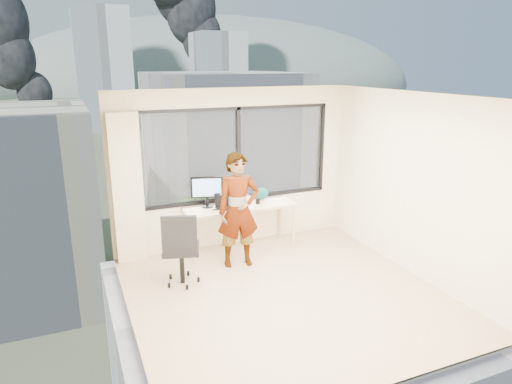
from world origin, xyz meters
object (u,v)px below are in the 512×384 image
person (238,210)px  game_console (241,198)px  laptop (227,202)px  desk (240,227)px  handbag (260,194)px  monitor (207,192)px  chair (181,247)px

person → game_console: bearing=72.6°
person → laptop: bearing=95.5°
desk → game_console: size_ratio=5.68×
desk → laptop: (-0.24, -0.05, 0.48)m
handbag → desk: bearing=-155.4°
monitor → chair: bearing=-110.5°
laptop → desk: bearing=3.0°
game_console → laptop: (-0.34, -0.30, 0.07)m
monitor → laptop: bearing=-19.2°
laptop → chair: bearing=-148.7°
chair → handbag: chair is taller
chair → desk: bearing=51.5°
person → game_console: person is taller
chair → person: (0.94, 0.27, 0.32)m
game_console → laptop: 0.46m
monitor → handbag: (0.94, 0.03, -0.14)m
chair → game_console: (1.29, 1.07, 0.25)m
desk → monitor: monitor is taller
chair → game_console: chair is taller
chair → monitor: size_ratio=2.16×
desk → chair: bearing=-145.2°
laptop → handbag: handbag is taller
chair → person: bearing=32.4°
desk → chair: chair is taller
game_console → chair: bearing=-142.1°
person → game_console: size_ratio=5.47×
game_console → handbag: size_ratio=1.14×
person → handbag: person is taller
laptop → game_console: bearing=32.6°
chair → handbag: bearing=48.2°
person → game_console: (0.35, 0.81, -0.08)m
person → laptop: 0.51m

